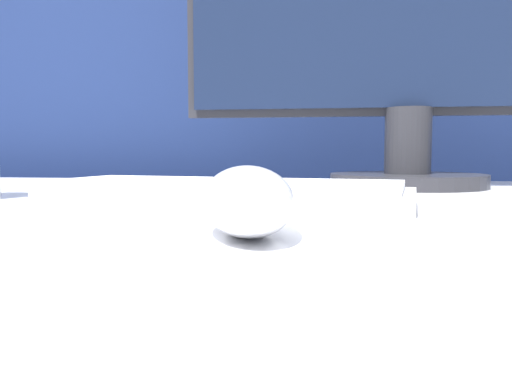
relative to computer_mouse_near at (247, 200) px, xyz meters
name	(u,v)px	position (x,y,z in m)	size (l,w,h in m)	color
partition_panel	(296,225)	(-0.02, 0.78, -0.13)	(5.00, 0.03, 1.24)	navy
computer_mouse_near	(247,200)	(0.00, 0.00, 0.00)	(0.09, 0.14, 0.04)	white
keyboard	(225,192)	(-0.05, 0.19, -0.01)	(0.40, 0.20, 0.02)	silver
monitor	(411,11)	(0.17, 0.48, 0.24)	(0.69, 0.23, 0.49)	#28282D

